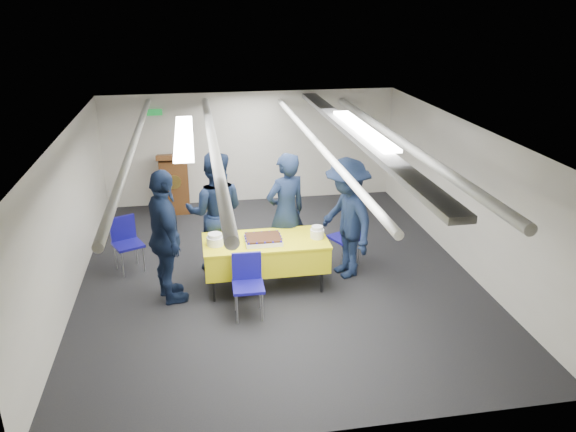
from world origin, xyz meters
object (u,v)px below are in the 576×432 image
at_px(chair_left, 126,238).
at_px(chair_right, 349,232).
at_px(sailor_a, 286,213).
at_px(chair_near, 248,278).
at_px(sailor_b, 215,212).
at_px(sailor_c, 166,238).
at_px(serving_table, 265,253).
at_px(sheet_cake, 263,239).
at_px(sailor_d, 346,218).
at_px(podium, 175,183).

bearing_deg(chair_left, chair_right, -5.74).
height_order(chair_right, sailor_a, sailor_a).
bearing_deg(sailor_a, chair_near, 35.62).
distance_m(sailor_b, sailor_c, 1.14).
bearing_deg(serving_table, sheet_cake, -116.92).
bearing_deg(chair_left, sailor_d, -12.83).
relative_size(podium, sailor_a, 0.65).
distance_m(sailor_b, sailor_d, 2.03).
relative_size(serving_table, sailor_b, 0.94).
bearing_deg(serving_table, sailor_a, 53.79).
height_order(chair_right, sailor_c, sailor_c).
height_order(podium, sailor_d, sailor_d).
xyz_separation_m(serving_table, sailor_b, (-0.68, 0.73, 0.41)).
distance_m(chair_near, sailor_c, 1.29).
bearing_deg(chair_near, chair_left, 136.46).
distance_m(sheet_cake, sailor_c, 1.38).
xyz_separation_m(sheet_cake, podium, (-1.34, 3.51, -0.20)).
bearing_deg(chair_right, sailor_b, 176.91).
relative_size(chair_near, chair_right, 1.00).
bearing_deg(chair_near, chair_right, 36.43).
bearing_deg(sailor_c, serving_table, -100.69).
height_order(chair_left, sailor_c, sailor_c).
distance_m(serving_table, sheet_cake, 0.27).
bearing_deg(sailor_c, chair_left, 15.22).
xyz_separation_m(sheet_cake, sailor_b, (-0.64, 0.81, 0.15)).
xyz_separation_m(podium, sailor_b, (0.69, -2.70, 0.35)).
relative_size(chair_right, sailor_b, 0.45).
height_order(chair_right, sailor_d, sailor_d).
bearing_deg(serving_table, chair_near, -115.79).
xyz_separation_m(chair_right, sailor_d, (-0.17, -0.41, 0.41)).
relative_size(sailor_a, sailor_d, 1.02).
xyz_separation_m(chair_left, sailor_c, (0.69, -1.11, 0.44)).
distance_m(chair_near, chair_right, 2.22).
height_order(sheet_cake, sailor_a, sailor_a).
xyz_separation_m(chair_near, sailor_c, (-1.07, 0.56, 0.44)).
relative_size(serving_table, sheet_cake, 3.39).
bearing_deg(sailor_b, sailor_a, 178.08).
bearing_deg(sailor_b, serving_table, 140.66).
relative_size(sheet_cake, sailor_d, 0.28).
distance_m(chair_near, sailor_d, 1.90).
distance_m(sheet_cake, chair_left, 2.33).
bearing_deg(sheet_cake, serving_table, 63.08).
bearing_deg(chair_right, sailor_a, -176.31).
bearing_deg(chair_near, sailor_a, 59.36).
bearing_deg(sailor_c, chair_near, -134.03).
relative_size(sheet_cake, chair_near, 0.62).
distance_m(sheet_cake, sailor_d, 1.35).
relative_size(sailor_b, sailor_d, 1.03).
height_order(chair_near, sailor_d, sailor_d).
bearing_deg(sailor_a, podium, -82.11).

